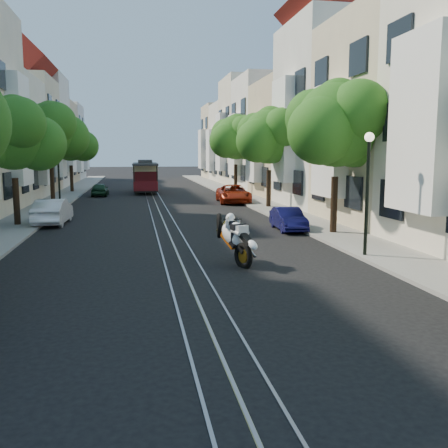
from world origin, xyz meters
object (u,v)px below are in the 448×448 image
tree_w_c (51,132)px  sportbike_rider (233,236)px  tree_e_b (338,127)px  tree_e_d (236,138)px  tree_w_d (71,142)px  parked_car_e_far (233,194)px  cable_car (145,175)px  lamp_west (58,165)px  tree_w_b (14,136)px  tree_e_c (270,138)px  lamp_east (368,175)px  parked_car_w_mid (53,212)px  parked_car_e_mid (288,219)px  parked_car_w_far (100,189)px

tree_w_c → sportbike_rider: 23.22m
tree_e_b → tree_e_d: size_ratio=0.98×
tree_w_d → sportbike_rider: bearing=-74.7°
parked_car_e_far → tree_w_c: bearing=178.5°
tree_e_d → cable_car: bearing=153.0°
tree_e_d → lamp_west: size_ratio=1.65×
tree_w_b → tree_e_c: bearing=22.6°
tree_w_b → tree_w_c: bearing=90.0°
tree_e_d → lamp_west: (-13.56, -8.98, -2.02)m
tree_w_b → lamp_east: (13.44, -9.98, -1.55)m
lamp_west → tree_w_b: bearing=-96.0°
tree_w_d → parked_car_w_mid: (1.54, -21.43, -3.94)m
tree_e_d → tree_e_c: bearing=-90.0°
tree_e_d → lamp_east: 27.07m
tree_e_d → parked_car_w_mid: bearing=-128.0°
lamp_west → parked_car_w_mid: (0.70, -7.46, -2.19)m
lamp_east → parked_car_w_mid: (-11.90, 10.54, -2.19)m
tree_e_c → parked_car_e_mid: 10.39m
sportbike_rider → parked_car_w_mid: bearing=100.9°
tree_e_c → sportbike_rider: size_ratio=2.99×
tree_e_b → lamp_east: (-0.96, -4.98, -1.89)m
cable_car → tree_e_d: bearing=-26.1°
tree_w_c → lamp_west: size_ratio=1.71×
lamp_east → cable_car: lamp_east is taller
parked_car_e_far → tree_w_b: bearing=-138.7°
sportbike_rider → parked_car_w_mid: size_ratio=0.55×
tree_w_c → lamp_west: bearing=-74.2°
tree_e_b → tree_w_c: 21.53m
tree_e_c → sportbike_rider: 17.42m
sportbike_rider → parked_car_w_far: sportbike_rider is taller
parked_car_w_far → parked_car_w_mid: bearing=86.6°
tree_e_c → parked_car_w_far: bearing=134.9°
sportbike_rider → tree_e_b: bearing=18.8°
tree_w_c → lamp_east: 25.01m
tree_w_d → parked_car_w_far: (2.74, -4.29, -4.04)m
parked_car_w_far → lamp_west: bearing=79.5°
tree_e_c → sportbike_rider: tree_e_c is taller
tree_w_d → tree_e_b: bearing=-61.9°
tree_e_d → tree_w_d: tree_e_d is taller
tree_w_b → tree_e_b: bearing=-19.1°
tree_e_d → tree_e_b: bearing=-90.0°
parked_car_e_mid → tree_w_d: bearing=119.1°
cable_car → parked_car_e_mid: bearing=-75.1°
lamp_east → cable_car: (-6.80, 30.92, -1.22)m
tree_e_c → parked_car_w_far: (-11.66, 11.71, -4.04)m
tree_e_c → parked_car_e_mid: size_ratio=2.01×
sportbike_rider → parked_car_e_far: bearing=55.4°
parked_car_w_mid → parked_car_w_far: (1.20, 17.14, -0.09)m
tree_e_b → tree_w_b: bearing=160.9°
parked_car_w_far → parked_car_e_far: bearing=142.6°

